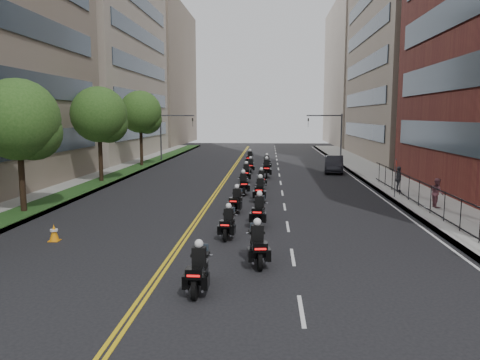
% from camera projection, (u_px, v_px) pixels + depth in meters
% --- Properties ---
extents(ground, '(160.00, 160.00, 0.00)m').
position_uv_depth(ground, '(188.00, 308.00, 13.19)').
color(ground, black).
rests_on(ground, ground).
extents(sidewalk_right, '(4.00, 90.00, 0.15)m').
position_uv_depth(sidewalk_right, '(392.00, 183.00, 37.15)').
color(sidewalk_right, gray).
rests_on(sidewalk_right, ground).
extents(sidewalk_left, '(4.00, 90.00, 0.15)m').
position_uv_depth(sidewalk_left, '(96.00, 180.00, 38.65)').
color(sidewalk_left, gray).
rests_on(sidewalk_left, ground).
extents(grass_strip, '(2.00, 90.00, 0.04)m').
position_uv_depth(grass_strip, '(106.00, 179.00, 38.58)').
color(grass_strip, '#163E17').
rests_on(grass_strip, sidewalk_left).
extents(building_right_tan, '(15.11, 28.00, 30.00)m').
position_uv_depth(building_right_tan, '(427.00, 36.00, 57.26)').
color(building_right_tan, '#806F5D').
rests_on(building_right_tan, ground).
extents(building_right_far, '(15.00, 28.00, 26.00)m').
position_uv_depth(building_right_far, '(373.00, 74.00, 87.19)').
color(building_right_far, '#A09281').
rests_on(building_right_far, ground).
extents(building_left_mid, '(16.11, 28.00, 34.00)m').
position_uv_depth(building_left_mid, '(81.00, 24.00, 59.69)').
color(building_left_mid, '#A09281').
rests_on(building_left_mid, ground).
extents(building_left_far, '(16.00, 28.00, 26.00)m').
position_uv_depth(building_left_far, '(144.00, 76.00, 89.90)').
color(building_left_far, '#806F5D').
rests_on(building_left_far, ground).
extents(iron_fence, '(0.05, 28.00, 1.50)m').
position_uv_depth(iron_fence, '(437.00, 203.00, 24.25)').
color(iron_fence, black).
rests_on(iron_fence, sidewalk_right).
extents(street_trees, '(4.40, 38.40, 7.98)m').
position_uv_depth(street_trees, '(72.00, 119.00, 31.57)').
color(street_trees, '#321E16').
rests_on(street_trees, ground).
extents(traffic_signal_right, '(4.09, 0.20, 5.60)m').
position_uv_depth(traffic_signal_right, '(333.00, 130.00, 53.62)').
color(traffic_signal_right, '#3F3F44').
rests_on(traffic_signal_right, ground).
extents(traffic_signal_left, '(4.09, 0.20, 5.60)m').
position_uv_depth(traffic_signal_left, '(169.00, 130.00, 54.80)').
color(traffic_signal_left, '#3F3F44').
rests_on(traffic_signal_left, ground).
extents(motorcycle_0, '(0.51, 2.19, 1.62)m').
position_uv_depth(motorcycle_0, '(199.00, 271.00, 14.36)').
color(motorcycle_0, black).
rests_on(motorcycle_0, ground).
extents(motorcycle_1, '(0.69, 2.29, 1.69)m').
position_uv_depth(motorcycle_1, '(258.00, 246.00, 16.98)').
color(motorcycle_1, black).
rests_on(motorcycle_1, ground).
extents(motorcycle_2, '(0.56, 2.10, 1.55)m').
position_uv_depth(motorcycle_2, '(228.00, 224.00, 20.69)').
color(motorcycle_2, black).
rests_on(motorcycle_2, ground).
extents(motorcycle_3, '(0.62, 2.33, 1.72)m').
position_uv_depth(motorcycle_3, '(259.00, 212.00, 22.99)').
color(motorcycle_3, black).
rests_on(motorcycle_3, ground).
extents(motorcycle_4, '(0.65, 2.14, 1.58)m').
position_uv_depth(motorcycle_4, '(236.00, 201.00, 26.14)').
color(motorcycle_4, black).
rests_on(motorcycle_4, ground).
extents(motorcycle_5, '(0.58, 2.33, 1.72)m').
position_uv_depth(motorcycle_5, '(260.00, 191.00, 29.51)').
color(motorcycle_5, black).
rests_on(motorcycle_5, ground).
extents(motorcycle_6, '(0.66, 2.31, 1.71)m').
position_uv_depth(motorcycle_6, '(243.00, 185.00, 32.12)').
color(motorcycle_6, black).
rests_on(motorcycle_6, ground).
extents(motorcycle_7, '(0.56, 2.10, 1.55)m').
position_uv_depth(motorcycle_7, '(261.00, 180.00, 34.97)').
color(motorcycle_7, black).
rests_on(motorcycle_7, ground).
extents(motorcycle_8, '(0.53, 2.32, 1.72)m').
position_uv_depth(motorcycle_8, '(246.00, 174.00, 38.19)').
color(motorcycle_8, black).
rests_on(motorcycle_8, ground).
extents(motorcycle_9, '(0.58, 2.52, 1.86)m').
position_uv_depth(motorcycle_9, '(267.00, 169.00, 40.89)').
color(motorcycle_9, black).
rests_on(motorcycle_9, ground).
extents(motorcycle_10, '(0.53, 2.09, 1.54)m').
position_uv_depth(motorcycle_10, '(251.00, 166.00, 44.48)').
color(motorcycle_10, black).
rests_on(motorcycle_10, ground).
extents(motorcycle_11, '(0.64, 2.19, 1.61)m').
position_uv_depth(motorcycle_11, '(267.00, 163.00, 47.15)').
color(motorcycle_11, black).
rests_on(motorcycle_11, ground).
extents(motorcycle_12, '(0.63, 2.45, 1.81)m').
position_uv_depth(motorcycle_12, '(250.00, 159.00, 50.69)').
color(motorcycle_12, black).
rests_on(motorcycle_12, ground).
extents(parked_sedan, '(2.29, 4.97, 1.58)m').
position_uv_depth(parked_sedan, '(334.00, 164.00, 44.54)').
color(parked_sedan, black).
rests_on(parked_sedan, ground).
extents(pedestrian_b, '(0.67, 0.84, 1.69)m').
position_uv_depth(pedestrian_b, '(437.00, 193.00, 26.83)').
color(pedestrian_b, '#804650').
rests_on(pedestrian_b, sidewalk_right).
extents(pedestrian_c, '(0.62, 1.10, 1.77)m').
position_uv_depth(pedestrian_c, '(398.00, 179.00, 32.29)').
color(pedestrian_c, '#3F3F46').
rests_on(pedestrian_c, sidewalk_right).
extents(traffic_cone, '(0.44, 0.44, 0.74)m').
position_uv_depth(traffic_cone, '(54.00, 233.00, 20.20)').
color(traffic_cone, orange).
rests_on(traffic_cone, ground).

